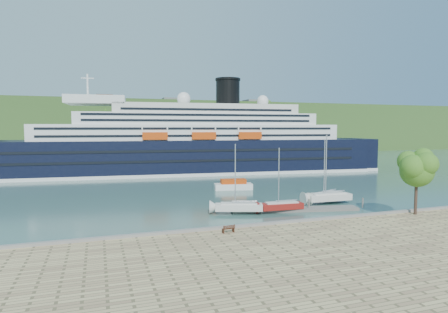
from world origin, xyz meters
TOP-DOWN VIEW (x-y plane):
  - ground at (0.00, 0.00)m, footprint 400.00×400.00m
  - far_hillside at (0.00, 145.00)m, footprint 400.00×50.00m
  - quay_coping at (0.00, -0.20)m, footprint 220.00×0.50m
  - cruise_ship at (-1.86, 58.06)m, footprint 112.73×26.63m
  - park_bench at (-10.62, -1.77)m, footprint 1.46×0.72m
  - promenade_tree at (14.48, -1.53)m, footprint 5.46×5.46m
  - floating_pontoon at (3.38, 9.08)m, footprint 18.47×5.98m
  - sailboat_white_near at (-5.00, 9.84)m, footprint 7.43×4.18m
  - sailboat_red at (1.10, 8.88)m, footprint 6.84×2.31m
  - sailboat_white_far at (10.85, 11.84)m, footprint 8.07×2.51m
  - tender_launch at (1.38, 29.44)m, footprint 7.65×3.76m
  - sailboat_extra at (11.23, 13.15)m, footprint 7.66×4.31m

SIDE VIEW (x-z plane):
  - ground at x=0.00m, z-range 0.00..0.00m
  - floating_pontoon at x=3.38m, z-range 0.00..0.41m
  - tender_launch at x=1.38m, z-range 0.00..2.02m
  - quay_coping at x=0.00m, z-range 1.00..1.30m
  - park_bench at x=-10.62m, z-range 1.00..1.90m
  - sailboat_red at x=1.10m, z-range 0.00..8.70m
  - sailboat_white_near at x=-5.00m, z-range 0.00..9.26m
  - sailboat_extra at x=11.23m, z-range 0.00..9.55m
  - sailboat_white_far at x=10.85m, z-range 0.00..10.32m
  - promenade_tree at x=14.48m, z-range 1.00..10.04m
  - far_hillside at x=0.00m, z-range 0.00..24.00m
  - cruise_ship at x=-1.86m, z-range 0.00..25.08m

